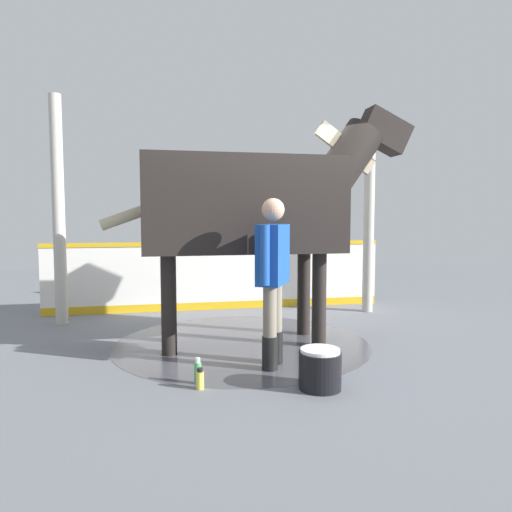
% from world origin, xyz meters
% --- Properties ---
extents(ground_plane, '(16.00, 16.00, 0.02)m').
position_xyz_m(ground_plane, '(0.00, 0.00, -0.01)').
color(ground_plane, slate).
extents(wet_patch, '(2.92, 2.92, 0.00)m').
position_xyz_m(wet_patch, '(0.19, -0.25, 0.00)').
color(wet_patch, '#4C4C54').
rests_on(wet_patch, ground).
extents(barrier_wall, '(0.54, 5.24, 1.06)m').
position_xyz_m(barrier_wall, '(-1.88, -0.43, 0.49)').
color(barrier_wall, white).
rests_on(barrier_wall, ground).
extents(roof_post_near, '(0.16, 0.16, 3.05)m').
position_xyz_m(roof_post_near, '(-1.44, 1.83, 1.52)').
color(roof_post_near, '#B7B2A8').
rests_on(roof_post_near, ground).
extents(roof_post_far, '(0.16, 0.16, 3.05)m').
position_xyz_m(roof_post_far, '(-1.06, -2.58, 1.52)').
color(roof_post_far, '#B7B2A8').
rests_on(roof_post_far, ground).
extents(horse, '(1.22, 3.57, 2.73)m').
position_xyz_m(horse, '(0.18, -0.13, 1.59)').
color(horse, black).
rests_on(horse, ground).
extents(handler, '(0.61, 0.39, 1.63)m').
position_xyz_m(handler, '(1.06, -0.03, 0.93)').
color(handler, black).
rests_on(handler, ground).
extents(wash_bucket, '(0.36, 0.36, 0.34)m').
position_xyz_m(wash_bucket, '(1.70, 0.28, 0.17)').
color(wash_bucket, black).
rests_on(wash_bucket, ground).
extents(bottle_shampoo, '(0.07, 0.07, 0.18)m').
position_xyz_m(bottle_shampoo, '(1.59, -0.73, 0.08)').
color(bottle_shampoo, '#D8CC4C').
rests_on(bottle_shampoo, ground).
extents(bottle_spray, '(0.06, 0.06, 0.23)m').
position_xyz_m(bottle_spray, '(1.46, -0.75, 0.11)').
color(bottle_spray, '#4CA559').
rests_on(bottle_spray, ground).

